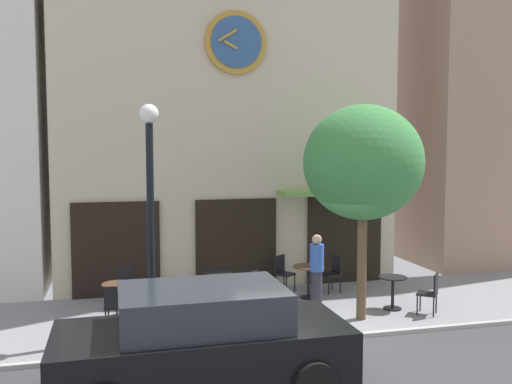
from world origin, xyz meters
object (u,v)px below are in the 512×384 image
cafe_table_center (117,295)px  parked_car_black (203,340)px  cafe_chair_facing_wall (333,271)px  cafe_table_center_right (393,288)px  cafe_chair_facing_street (250,287)px  pedestrian_blue (317,270)px  street_tree (363,163)px  cafe_chair_under_awning (283,270)px  cafe_table_near_door (309,275)px  cafe_chair_corner (124,284)px  cafe_table_near_curb (218,283)px  cafe_chair_left_end (115,304)px  cafe_chair_near_tree (431,290)px  street_lamp (151,220)px

cafe_table_center → parked_car_black: (1.23, -3.90, 0.26)m
cafe_table_center → cafe_chair_facing_wall: (5.23, 0.86, 0.03)m
cafe_table_center → cafe_table_center_right: bearing=-8.1°
cafe_chair_facing_street → pedestrian_blue: bearing=-6.2°
cafe_chair_facing_street → cafe_chair_facing_wall: same height
street_tree → cafe_chair_facing_street: 3.66m
cafe_chair_under_awning → pedestrian_blue: 1.66m
cafe_table_center → cafe_table_near_door: 4.46m
cafe_chair_corner → parked_car_black: size_ratio=0.21×
street_tree → cafe_table_near_curb: bearing=147.6°
cafe_chair_left_end → cafe_chair_near_tree: bearing=-5.4°
cafe_table_near_door → cafe_chair_near_tree: 2.84m
parked_car_black → street_tree: bearing=34.4°
cafe_chair_facing_wall → cafe_chair_near_tree: same height
cafe_chair_corner → parked_car_black: parked_car_black is taller
pedestrian_blue → cafe_table_center: bearing=175.1°
cafe_chair_under_awning → cafe_table_center: bearing=-163.1°
cafe_table_center → cafe_chair_near_tree: (6.55, -1.42, 0.03)m
cafe_chair_left_end → pedestrian_blue: (4.37, 0.43, 0.33)m
cafe_table_center → cafe_chair_corner: size_ratio=0.82×
cafe_chair_left_end → cafe_table_near_door: bearing=15.9°
parked_car_black → cafe_table_near_curb: bearing=76.7°
cafe_chair_under_awning → cafe_chair_near_tree: same height
street_tree → cafe_chair_under_awning: (-0.95, 2.56, -2.75)m
cafe_chair_corner → cafe_chair_under_awning: (3.86, 0.43, 0.00)m
cafe_table_near_curb → cafe_chair_under_awning: cafe_chair_under_awning is taller
street_lamp → pedestrian_blue: (3.68, 0.89, -1.38)m
street_lamp → parked_car_black: size_ratio=1.02×
cafe_chair_facing_wall → parked_car_black: bearing=-130.1°
cafe_table_near_curb → cafe_table_near_door: same height
cafe_chair_under_awning → cafe_chair_left_end: 4.54m
cafe_table_center → parked_car_black: bearing=-72.5°
parked_car_black → cafe_chair_under_awning: bearing=61.4°
cafe_chair_under_awning → pedestrian_blue: (0.31, -1.59, 0.33)m
cafe_chair_under_awning → cafe_chair_left_end: size_ratio=1.00×
street_lamp → cafe_chair_facing_street: (2.18, 1.05, -1.71)m
street_lamp → cafe_chair_under_awning: 4.52m
cafe_table_near_curb → cafe_chair_facing_wall: 3.03m
cafe_table_near_curb → parked_car_black: parked_car_black is taller
cafe_table_near_door → cafe_table_center: bearing=-173.8°
street_tree → cafe_chair_near_tree: street_tree is taller
cafe_table_near_door → cafe_chair_facing_wall: 0.88m
street_tree → cafe_table_center_right: street_tree is taller
street_lamp → cafe_chair_under_awning: size_ratio=4.90×
street_lamp → cafe_chair_corner: street_lamp is taller
cafe_chair_under_awning → cafe_chair_facing_street: size_ratio=1.00×
cafe_chair_corner → cafe_chair_facing_street: (2.68, -1.00, 0.00)m
street_tree → cafe_table_near_door: bearing=106.1°
parked_car_black → pedestrian_blue: bearing=48.7°
street_tree → cafe_chair_near_tree: (1.59, -0.08, -2.75)m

